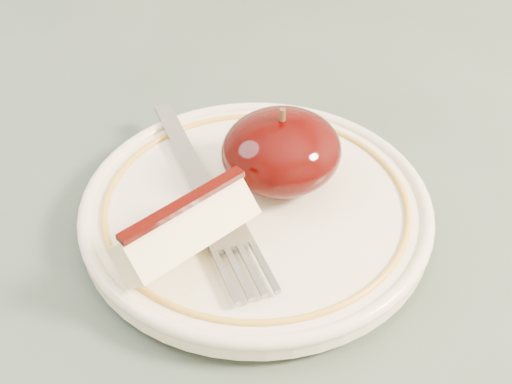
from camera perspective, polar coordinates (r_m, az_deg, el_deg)
name	(u,v)px	position (r m, az deg, el deg)	size (l,w,h in m)	color
table	(291,349)	(0.51, 2.84, -12.42)	(0.90, 0.90, 0.75)	brown
plate	(256,208)	(0.46, 0.00, -1.33)	(0.23, 0.23, 0.02)	beige
apple_half	(281,151)	(0.46, 2.04, 3.29)	(0.08, 0.07, 0.06)	black
apple_wedge	(186,229)	(0.41, -5.65, -2.99)	(0.09, 0.06, 0.04)	beige
fork	(206,194)	(0.45, -4.02, -0.16)	(0.03, 0.20, 0.00)	gray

